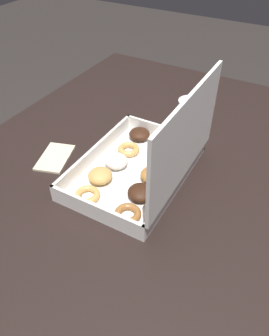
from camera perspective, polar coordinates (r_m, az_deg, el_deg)
ground_plane at (r=1.49m, az=0.32°, el=-22.46°), size 8.00×8.00×0.00m
dining_table at (r=0.94m, az=0.46°, el=-3.74°), size 1.30×0.95×0.76m
donut_box at (r=0.82m, az=2.05°, el=1.05°), size 0.36×0.26×0.27m
coffee_mug at (r=1.05m, az=9.50°, el=9.65°), size 0.07×0.07×0.08m
paper_napkin at (r=0.93m, az=-13.68°, el=1.79°), size 0.14×0.11×0.01m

